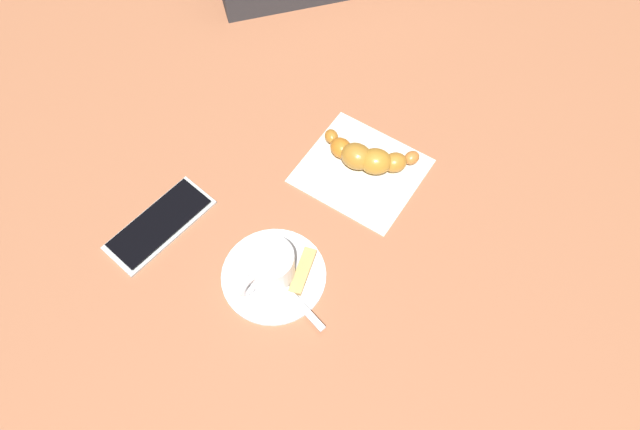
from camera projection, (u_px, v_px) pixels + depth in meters
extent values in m
plane|color=#9C5E3F|center=(326.00, 222.00, 0.86)|extent=(1.80, 1.80, 0.00)
cylinder|color=white|center=(274.00, 275.00, 0.82)|extent=(0.14, 0.14, 0.01)
cylinder|color=white|center=(270.00, 264.00, 0.80)|extent=(0.06, 0.06, 0.05)
cylinder|color=#402A12|center=(270.00, 264.00, 0.79)|extent=(0.05, 0.05, 0.00)
torus|color=white|center=(249.00, 285.00, 0.78)|extent=(0.04, 0.01, 0.04)
cube|color=silver|center=(295.00, 299.00, 0.79)|extent=(0.04, 0.10, 0.00)
ellipsoid|color=silver|center=(262.00, 263.00, 0.82)|extent=(0.03, 0.03, 0.01)
cube|color=tan|center=(303.00, 271.00, 0.81)|extent=(0.07, 0.03, 0.01)
cube|color=silver|center=(362.00, 171.00, 0.90)|extent=(0.16, 0.17, 0.00)
ellipsoid|color=#AA6A24|center=(331.00, 136.00, 0.92)|extent=(0.03, 0.03, 0.02)
ellipsoid|color=#B76A1F|center=(341.00, 148.00, 0.90)|extent=(0.04, 0.04, 0.03)
ellipsoid|color=#A77127|center=(357.00, 156.00, 0.89)|extent=(0.04, 0.05, 0.04)
ellipsoid|color=#AF7727|center=(375.00, 161.00, 0.89)|extent=(0.05, 0.06, 0.04)
ellipsoid|color=#AE7227|center=(395.00, 162.00, 0.89)|extent=(0.05, 0.05, 0.03)
ellipsoid|color=#BA6C30|center=(412.00, 158.00, 0.90)|extent=(0.03, 0.03, 0.02)
cube|color=#B6BDBC|center=(160.00, 224.00, 0.86)|extent=(0.16, 0.09, 0.01)
cube|color=black|center=(159.00, 223.00, 0.85)|extent=(0.15, 0.08, 0.00)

